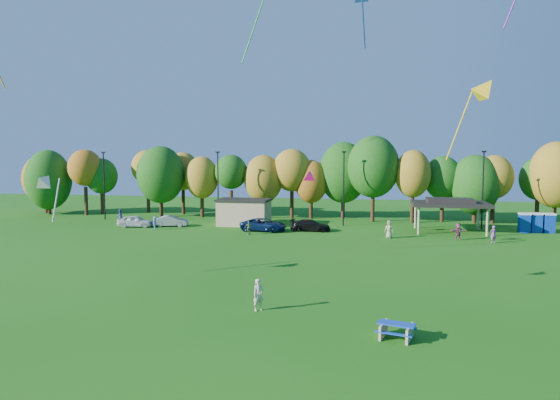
% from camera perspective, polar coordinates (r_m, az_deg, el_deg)
% --- Properties ---
extents(ground, '(160.00, 160.00, 0.00)m').
position_cam_1_polar(ground, '(23.35, -5.13, -15.93)').
color(ground, '#19600F').
rests_on(ground, ground).
extents(tree_line, '(93.57, 10.55, 11.15)m').
position_cam_1_polar(tree_line, '(66.88, 5.03, 2.80)').
color(tree_line, black).
rests_on(tree_line, ground).
extents(lamp_posts, '(64.50, 0.25, 9.09)m').
position_cam_1_polar(lamp_posts, '(61.17, 7.28, 1.64)').
color(lamp_posts, black).
rests_on(lamp_posts, ground).
extents(utility_building, '(6.30, 4.30, 3.25)m').
position_cam_1_polar(utility_building, '(61.48, -4.11, -1.37)').
color(utility_building, tan).
rests_on(utility_building, ground).
extents(pavilion, '(8.20, 6.20, 3.77)m').
position_cam_1_polar(pavilion, '(58.67, 18.83, -0.36)').
color(pavilion, tan).
rests_on(pavilion, ground).
extents(porta_potties, '(3.75, 1.46, 2.18)m').
position_cam_1_polar(porta_potties, '(62.23, 27.25, -2.32)').
color(porta_potties, '#0B3298').
rests_on(porta_potties, ground).
extents(picnic_table, '(1.95, 1.74, 0.72)m').
position_cam_1_polar(picnic_table, '(24.20, 13.14, -14.22)').
color(picnic_table, tan).
rests_on(picnic_table, ground).
extents(kite_flyer, '(0.74, 0.73, 1.73)m').
position_cam_1_polar(kite_flyer, '(27.53, -2.47, -10.78)').
color(kite_flyer, beige).
rests_on(kite_flyer, ground).
extents(car_a, '(4.42, 2.27, 1.44)m').
position_cam_1_polar(car_a, '(62.22, -16.19, -2.33)').
color(car_a, silver).
rests_on(car_a, ground).
extents(car_b, '(4.22, 2.25, 1.32)m').
position_cam_1_polar(car_b, '(61.72, -12.33, -2.36)').
color(car_b, gray).
rests_on(car_b, ground).
extents(car_c, '(5.49, 3.06, 1.45)m').
position_cam_1_polar(car_c, '(56.52, -1.89, -2.84)').
color(car_c, '#0C204C').
rests_on(car_c, ground).
extents(car_d, '(4.56, 1.93, 1.31)m').
position_cam_1_polar(car_d, '(56.62, 3.50, -2.91)').
color(car_d, black).
rests_on(car_d, ground).
extents(far_person_0, '(1.05, 0.86, 1.84)m').
position_cam_1_polar(far_person_0, '(52.69, 12.35, -3.30)').
color(far_person_0, tan).
rests_on(far_person_0, ground).
extents(far_person_1, '(1.70, 0.95, 1.75)m').
position_cam_1_polar(far_person_1, '(53.46, 19.68, -3.40)').
color(far_person_1, '#903C5E').
rests_on(far_person_1, ground).
extents(far_person_2, '(0.58, 1.00, 1.53)m').
position_cam_1_polar(far_person_2, '(59.39, -14.07, -2.57)').
color(far_person_2, '#527FB5').
rests_on(far_person_2, ground).
extents(far_person_3, '(0.96, 0.78, 1.53)m').
position_cam_1_polar(far_person_3, '(54.01, -3.57, -3.16)').
color(far_person_3, '#65824F').
rests_on(far_person_3, ground).
extents(far_person_4, '(0.91, 1.03, 1.77)m').
position_cam_1_polar(far_person_4, '(66.50, -17.85, -1.78)').
color(far_person_4, '#6454BA').
rests_on(far_person_4, ground).
extents(far_person_5, '(0.73, 0.61, 1.70)m').
position_cam_1_polar(far_person_5, '(52.96, 23.19, -3.61)').
color(far_person_5, '#A14DA5').
rests_on(far_person_5, ground).
extents(kite_4, '(3.49, 1.97, 5.60)m').
position_cam_1_polar(kite_4, '(35.17, 22.40, 11.67)').
color(kite_4, yellow).
extents(kite_7, '(0.81, 1.04, 1.05)m').
position_cam_1_polar(kite_7, '(28.99, 3.39, 2.94)').
color(kite_7, '#D90C6E').
extents(kite_13, '(1.24, 2.23, 3.52)m').
position_cam_1_polar(kite_13, '(35.53, -25.20, 2.02)').
color(kite_13, '#B2B2B2').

